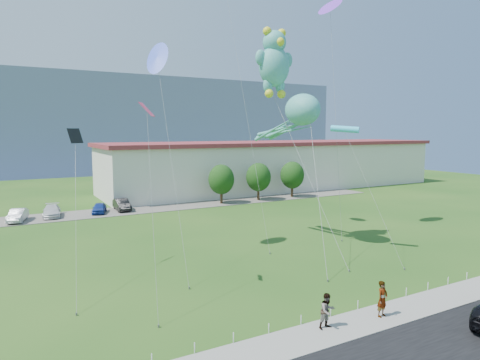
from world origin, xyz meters
name	(u,v)px	position (x,y,z in m)	size (l,w,h in m)	color
ground	(329,304)	(0.00, 0.00, 0.00)	(160.00, 160.00, 0.00)	#1E4914
sidewalk	(364,322)	(0.00, -2.75, 0.05)	(80.00, 2.50, 0.10)	gray
parking_strip	(149,209)	(0.00, 35.00, 0.03)	(70.00, 6.00, 0.06)	#59544C
hill_ridge	(63,123)	(0.00, 120.00, 12.50)	(160.00, 50.00, 25.00)	slate
warehouse	(277,165)	(26.00, 44.00, 4.12)	(61.00, 15.00, 8.20)	beige
rope_fence	(345,308)	(0.00, -1.30, 0.25)	(26.05, 0.05, 0.50)	white
tree_near	(221,179)	(10.00, 34.00, 3.39)	(3.60, 3.60, 5.47)	#3F2B19
tree_mid	(258,177)	(16.00, 34.00, 3.39)	(3.60, 3.60, 5.47)	#3F2B19
tree_far	(292,175)	(22.00, 34.00, 3.39)	(3.60, 3.60, 5.47)	#3F2B19
pedestrian_left	(382,299)	(1.27, -2.81, 1.08)	(0.71, 0.47, 1.95)	gray
pedestrian_right	(327,311)	(-2.23, -2.45, 1.01)	(0.88, 0.69, 1.81)	gray
parked_car_silver	(18,215)	(-15.09, 34.25, 0.75)	(1.46, 4.20, 1.38)	#B3B4BA
parked_car_white	(52,211)	(-11.51, 35.33, 0.73)	(1.87, 4.60, 1.33)	silver
parked_car_blue	(99,208)	(-6.22, 34.90, 0.68)	(1.47, 3.64, 1.24)	navy
parked_car_black	(122,205)	(-3.34, 35.46, 0.79)	(1.54, 4.41, 1.45)	black
octopus_kite	(295,118)	(5.98, 11.71, 11.16)	(4.94, 13.71, 13.13)	teal
teddy_bear_kite	(274,61)	(4.47, 12.71, 15.92)	(3.67, 10.22, 18.68)	teal
small_kite_cyan	(345,130)	(7.83, 7.49, 10.09)	(1.38, 6.62, 10.62)	#37CAF8
small_kite_pink	(148,131)	(-8.68, 6.02, 10.02)	(1.76, 5.30, 11.72)	#EE355C
small_kite_purple	(330,13)	(11.83, 14.27, 21.21)	(2.26, 4.62, 22.51)	#8036DA
small_kite_blue	(158,62)	(-5.17, 14.54, 15.36)	(2.00, 9.27, 16.41)	blue
small_kite_black	(75,152)	(-11.78, 12.74, 8.58)	(2.18, 8.87, 10.13)	black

